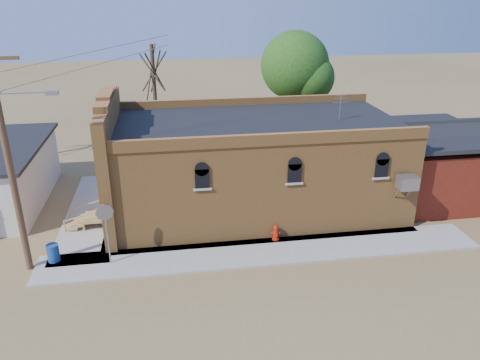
{
  "coord_description": "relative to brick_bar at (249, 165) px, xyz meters",
  "views": [
    {
      "loc": [
        -2.23,
        -16.21,
        10.67
      ],
      "look_at": [
        0.85,
        3.47,
        2.4
      ],
      "focal_mm": 35.0,
      "sensor_mm": 36.0,
      "label": 1
    }
  ],
  "objects": [
    {
      "name": "ground",
      "position": [
        -1.64,
        -5.49,
        -2.34
      ],
      "size": [
        120.0,
        120.0,
        0.0
      ],
      "primitive_type": "plane",
      "color": "brown",
      "rests_on": "ground"
    },
    {
      "name": "sidewalk_south",
      "position": [
        -0.14,
        -4.59,
        -2.3
      ],
      "size": [
        19.0,
        2.2,
        0.08
      ],
      "primitive_type": "cube",
      "color": "#9E9991",
      "rests_on": "ground"
    },
    {
      "name": "sidewalk_west",
      "position": [
        -7.94,
        0.51,
        -2.3
      ],
      "size": [
        2.6,
        10.0,
        0.08
      ],
      "primitive_type": "cube",
      "color": "#9E9991",
      "rests_on": "ground"
    },
    {
      "name": "brick_bar",
      "position": [
        0.0,
        0.0,
        0.0
      ],
      "size": [
        16.4,
        7.97,
        6.3
      ],
      "color": "#B97838",
      "rests_on": "ground"
    },
    {
      "name": "red_shed",
      "position": [
        9.86,
        0.01,
        -0.07
      ],
      "size": [
        5.4,
        6.4,
        4.3
      ],
      "color": "#601710",
      "rests_on": "ground"
    },
    {
      "name": "utility_pole",
      "position": [
        -9.79,
        -4.29,
        2.43
      ],
      "size": [
        3.12,
        0.26,
        9.0
      ],
      "color": "#4E361F",
      "rests_on": "ground"
    },
    {
      "name": "tree_bare_near",
      "position": [
        -4.64,
        7.51,
        3.62
      ],
      "size": [
        2.8,
        2.8,
        7.65
      ],
      "color": "#4B3B2B",
      "rests_on": "ground"
    },
    {
      "name": "tree_leafy",
      "position": [
        4.36,
        8.01,
        3.59
      ],
      "size": [
        4.4,
        4.4,
        8.15
      ],
      "color": "#4B3B2B",
      "rests_on": "ground"
    },
    {
      "name": "fire_hydrant",
      "position": [
        0.57,
        -3.7,
        -1.9
      ],
      "size": [
        0.42,
        0.41,
        0.73
      ],
      "rotation": [
        0.0,
        0.0,
        -0.28
      ],
      "color": "#AF1B0A",
      "rests_on": "sidewalk_south"
    },
    {
      "name": "stop_sign",
      "position": [
        -6.61,
        -4.49,
        -0.19
      ],
      "size": [
        0.71,
        0.29,
        2.69
      ],
      "rotation": [
        0.0,
        0.0,
        -0.1
      ],
      "color": "gray",
      "rests_on": "sidewalk_south"
    },
    {
      "name": "trash_barrel",
      "position": [
        -8.94,
        -3.99,
        -1.88
      ],
      "size": [
        0.51,
        0.51,
        0.76
      ],
      "primitive_type": "cylinder",
      "rotation": [
        0.0,
        0.0,
        -0.03
      ],
      "color": "navy",
      "rests_on": "sidewalk_west"
    }
  ]
}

